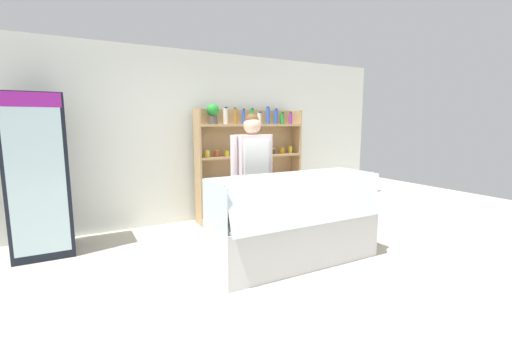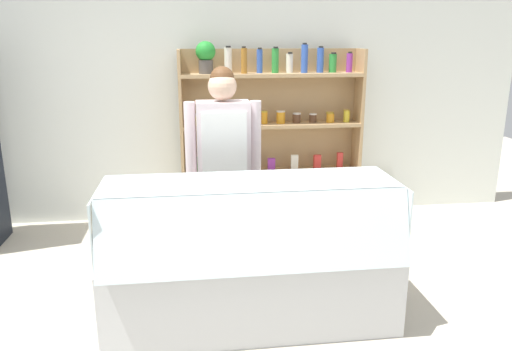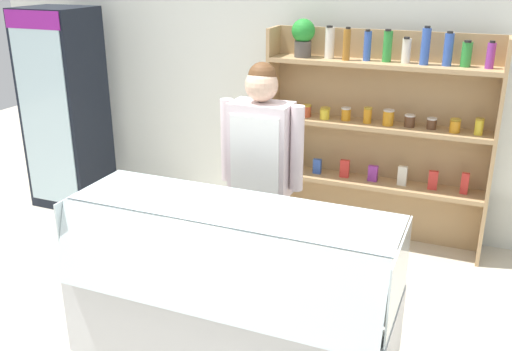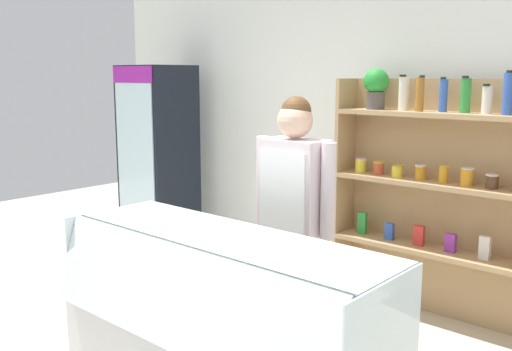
# 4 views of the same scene
# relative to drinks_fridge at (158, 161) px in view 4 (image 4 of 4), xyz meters

# --- Properties ---
(back_wall) EXTENTS (6.80, 0.10, 2.70)m
(back_wall) POSITION_rel_drinks_fridge_xyz_m (2.35, 0.60, 0.39)
(back_wall) COLOR silver
(back_wall) RESTS_ON ground
(drinks_fridge) EXTENTS (0.64, 0.58, 1.93)m
(drinks_fridge) POSITION_rel_drinks_fridge_xyz_m (0.00, 0.00, 0.00)
(drinks_fridge) COLOR black
(drinks_fridge) RESTS_ON ground
(shelving_unit) EXTENTS (1.86, 0.29, 1.88)m
(shelving_unit) POSITION_rel_drinks_fridge_xyz_m (2.95, 0.33, 0.07)
(shelving_unit) COLOR tan
(shelving_unit) RESTS_ON ground
(shop_clerk) EXTENTS (0.60, 0.25, 1.70)m
(shop_clerk) POSITION_rel_drinks_fridge_xyz_m (2.41, -0.85, 0.05)
(shop_clerk) COLOR #383D51
(shop_clerk) RESTS_ON ground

